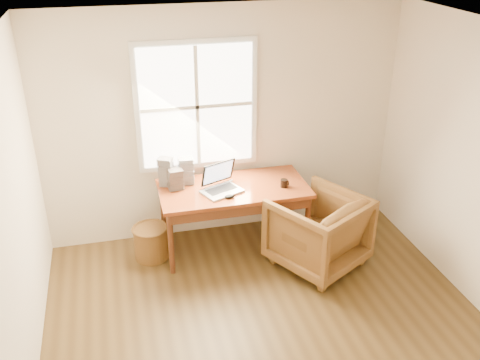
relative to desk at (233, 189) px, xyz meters
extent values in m
cube|color=#503A1B|center=(0.00, -1.80, -0.74)|extent=(4.00, 4.50, 0.02)
cube|color=white|center=(0.00, -1.80, 1.88)|extent=(4.00, 4.50, 0.02)
cube|color=beige|center=(0.00, 0.46, 0.57)|extent=(4.00, 0.02, 2.60)
cube|color=silver|center=(-0.30, 0.42, 0.82)|extent=(1.32, 0.05, 1.42)
cube|color=white|center=(-0.30, 0.39, 0.82)|extent=(1.20, 0.02, 1.30)
cube|color=silver|center=(-0.30, 0.38, 0.82)|extent=(0.04, 0.02, 1.30)
cube|color=silver|center=(-0.30, 0.38, 0.82)|extent=(1.20, 0.02, 0.04)
cube|color=brown|center=(0.00, 0.00, 0.00)|extent=(1.60, 0.80, 0.04)
imported|color=brown|center=(0.78, -0.54, -0.33)|extent=(1.17, 1.18, 0.80)
cylinder|color=brown|center=(-0.92, 0.00, -0.55)|extent=(0.37, 0.37, 0.36)
ellipsoid|color=black|center=(-0.10, -0.24, 0.04)|extent=(0.11, 0.07, 0.03)
cylinder|color=black|center=(0.53, -0.13, 0.06)|extent=(0.09, 0.09, 0.09)
cube|color=#AEB1BA|center=(-0.47, 0.21, 0.17)|extent=(0.16, 0.14, 0.30)
cube|color=#26262B|center=(-0.61, 0.10, 0.13)|extent=(0.16, 0.15, 0.23)
cube|color=#A2A2AF|center=(-0.69, 0.22, 0.18)|extent=(0.18, 0.17, 0.32)
cube|color=silver|center=(-0.49, 0.23, 0.12)|extent=(0.16, 0.14, 0.20)
camera|label=1|loc=(-1.18, -4.99, 2.62)|focal=40.00mm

